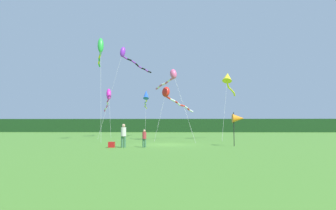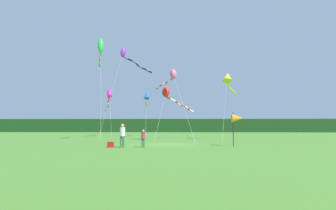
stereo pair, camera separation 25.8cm
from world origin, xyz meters
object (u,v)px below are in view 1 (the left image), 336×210
kite_yellow (228,79)px  kite_green (100,48)px  kite_magenta (108,97)px  kite_red (170,95)px  person_adult (124,134)px  cooler_box (112,145)px  banner_flag_pole (238,119)px  person_child (144,137)px  kite_purple (127,56)px  kite_blue (146,97)px  kite_rainbow (171,76)px

kite_yellow → kite_green: kite_green is taller
kite_yellow → kite_magenta: bearing=152.2°
kite_red → person_adult: bearing=-106.3°
kite_yellow → cooler_box: bearing=-132.6°
banner_flag_pole → kite_yellow: 11.25m
person_child → banner_flag_pole: bearing=11.8°
person_child → banner_flag_pole: (7.26, 1.52, 1.43)m
kite_magenta → kite_green: size_ratio=0.84×
person_adult → kite_green: bearing=114.9°
kite_purple → kite_green: kite_purple is taller
banner_flag_pole → kite_blue: kite_blue is taller
person_child → kite_red: bearing=81.2°
person_adult → kite_blue: size_ratio=0.19×
person_adult → banner_flag_pole: 9.03m
kite_green → kite_red: bearing=9.3°
kite_rainbow → banner_flag_pole: bearing=-52.9°
person_adult → kite_yellow: kite_yellow is taller
kite_blue → kite_yellow: kite_yellow is taller
kite_blue → kite_red: kite_blue is taller
kite_rainbow → person_child: bearing=-102.1°
person_adult → kite_green: kite_green is taller
person_child → kite_magenta: bearing=110.8°
kite_red → kite_yellow: (6.66, 0.96, 2.03)m
person_adult → kite_magenta: bearing=106.7°
cooler_box → kite_green: 14.15m
kite_blue → kite_purple: bearing=-127.2°
banner_flag_pole → kite_red: (-5.61, 9.13, 2.82)m
kite_purple → kite_yellow: 13.98m
kite_red → kite_rainbow: size_ratio=1.01×
cooler_box → banner_flag_pole: (9.68, 1.60, 1.96)m
person_child → kite_rainbow: kite_rainbow is taller
person_adult → kite_rainbow: kite_rainbow is taller
kite_yellow → kite_rainbow: size_ratio=1.03×
kite_red → kite_magenta: bearing=134.7°
kite_purple → kite_red: size_ratio=1.56×
person_adult → kite_red: (3.17, 10.85, 4.02)m
kite_blue → kite_red: (3.64, -8.66, -0.73)m
kite_red → kite_blue: bearing=112.8°
person_child → kite_yellow: size_ratio=0.17×
person_adult → kite_green: 13.97m
kite_purple → kite_rainbow: (6.11, -7.65, -4.12)m
kite_magenta → person_child: bearing=-69.2°
person_child → cooler_box: person_child is taller
banner_flag_pole → kite_blue: bearing=117.5°
kite_purple → kite_yellow: (12.57, -4.71, -3.92)m
kite_red → kite_yellow: size_ratio=0.98×
kite_green → cooler_box: bearing=-69.4°
kite_green → person_adult: bearing=-65.1°
kite_magenta → kite_red: (9.24, -9.35, -0.82)m
person_adult → kite_rainbow: size_ratio=0.23×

